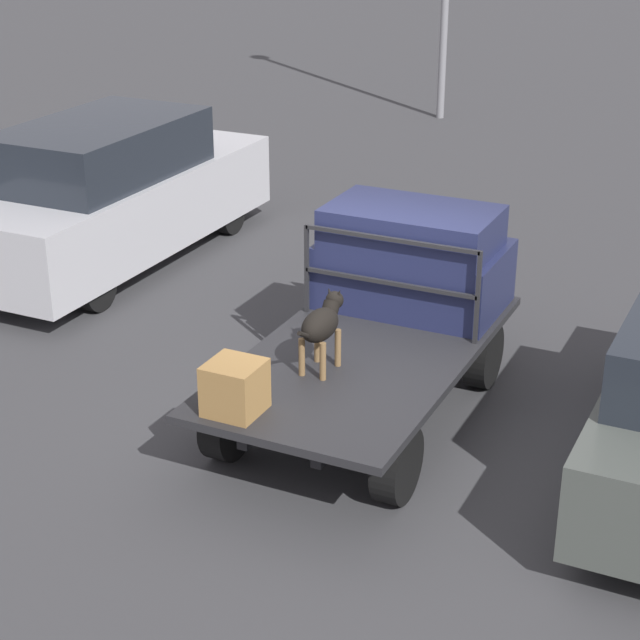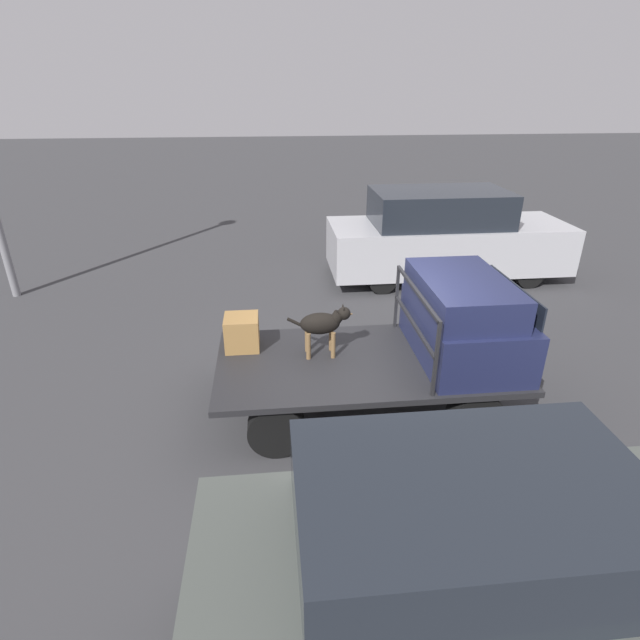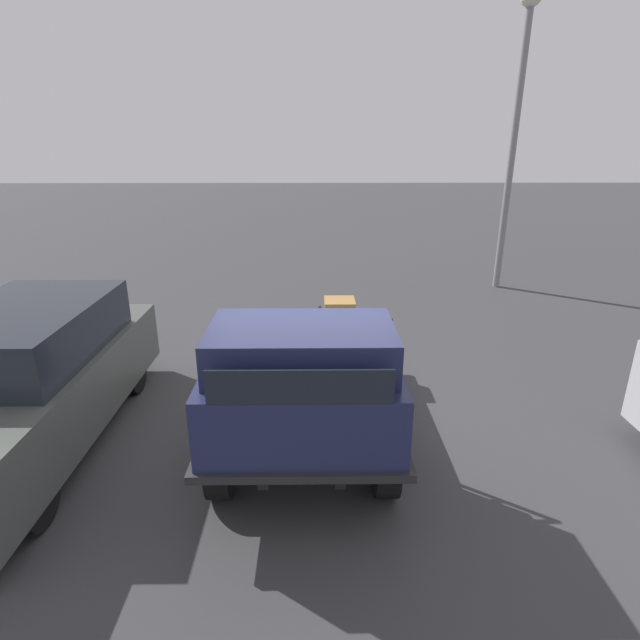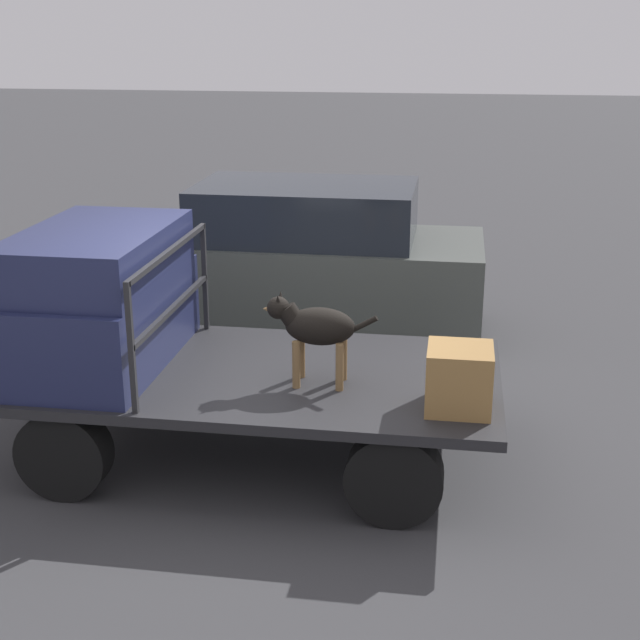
# 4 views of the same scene
# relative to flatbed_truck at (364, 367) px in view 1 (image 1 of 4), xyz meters

# --- Properties ---
(ground_plane) EXTENTS (80.00, 80.00, 0.00)m
(ground_plane) POSITION_rel_flatbed_truck_xyz_m (0.00, 0.00, -0.56)
(ground_plane) COLOR #38383A
(flatbed_truck) EXTENTS (3.93, 2.00, 0.75)m
(flatbed_truck) POSITION_rel_flatbed_truck_xyz_m (0.00, 0.00, 0.00)
(flatbed_truck) COLOR black
(flatbed_truck) RESTS_ON ground
(truck_cab) EXTENTS (1.24, 1.88, 1.10)m
(truck_cab) POSITION_rel_flatbed_truck_xyz_m (1.27, 0.00, 0.71)
(truck_cab) COLOR #1E2347
(truck_cab) RESTS_ON flatbed_truck
(truck_headboard) EXTENTS (0.04, 1.88, 0.96)m
(truck_headboard) POSITION_rel_flatbed_truck_xyz_m (0.61, 0.00, 0.82)
(truck_headboard) COLOR #232326
(truck_headboard) RESTS_ON flatbed_truck
(dog) EXTENTS (0.87, 0.29, 0.71)m
(dog) POSITION_rel_flatbed_truck_xyz_m (-0.55, 0.19, 0.65)
(dog) COLOR brown
(dog) RESTS_ON flatbed_truck
(cargo_crate) EXTENTS (0.46, 0.46, 0.46)m
(cargo_crate) POSITION_rel_flatbed_truck_xyz_m (-1.64, 0.50, 0.42)
(cargo_crate) COLOR olive
(cargo_crate) RESTS_ON flatbed_truck
(parked_pickup_far) EXTENTS (5.27, 1.89, 1.99)m
(parked_pickup_far) POSITION_rel_flatbed_truck_xyz_m (2.70, 4.87, 0.41)
(parked_pickup_far) COLOR black
(parked_pickup_far) RESTS_ON ground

